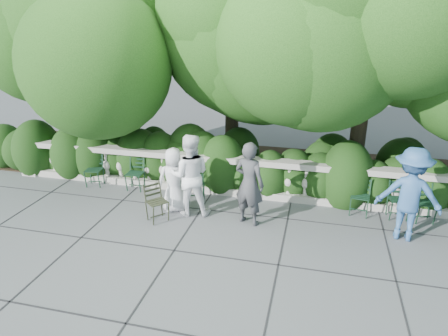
% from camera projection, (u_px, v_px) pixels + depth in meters
% --- Properties ---
extents(ground, '(90.00, 90.00, 0.00)m').
position_uv_depth(ground, '(213.00, 228.00, 8.44)').
color(ground, '#4F5257').
rests_on(ground, ground).
extents(balustrade, '(12.00, 0.44, 1.00)m').
position_uv_depth(balustrade, '(232.00, 176.00, 9.90)').
color(balustrade, '#9E998E').
rests_on(balustrade, ground).
extents(shrub_hedge, '(15.00, 2.60, 1.70)m').
position_uv_depth(shrub_hedge, '(241.00, 176.00, 11.16)').
color(shrub_hedge, black).
rests_on(shrub_hedge, ground).
extents(tree_canopy, '(15.04, 6.52, 6.78)m').
position_uv_depth(tree_canopy, '(273.00, 27.00, 9.77)').
color(tree_canopy, '#3F3023').
rests_on(tree_canopy, ground).
extents(chair_a, '(0.51, 0.54, 0.84)m').
position_uv_depth(chair_a, '(94.00, 188.00, 10.44)').
color(chair_a, black).
rests_on(chair_a, ground).
extents(chair_b, '(0.46, 0.50, 0.84)m').
position_uv_depth(chair_b, '(134.00, 192.00, 10.20)').
color(chair_b, black).
rests_on(chair_b, ground).
extents(chair_c, '(0.58, 0.61, 0.84)m').
position_uv_depth(chair_c, '(197.00, 202.00, 9.63)').
color(chair_c, black).
rests_on(chair_c, ground).
extents(chair_d, '(0.50, 0.53, 0.84)m').
position_uv_depth(chair_d, '(357.00, 217.00, 8.92)').
color(chair_d, black).
rests_on(chair_d, ground).
extents(chair_e, '(0.52, 0.55, 0.84)m').
position_uv_depth(chair_e, '(424.00, 224.00, 8.61)').
color(chair_e, black).
rests_on(chair_e, ground).
extents(chair_f, '(0.49, 0.53, 0.84)m').
position_uv_depth(chair_f, '(398.00, 221.00, 8.76)').
color(chair_f, black).
rests_on(chair_f, ground).
extents(chair_weathered, '(0.65, 0.65, 0.84)m').
position_uv_depth(chair_weathered, '(161.00, 223.00, 8.67)').
color(chair_weathered, black).
rests_on(chair_weathered, ground).
extents(person_businessman, '(0.84, 0.67, 1.50)m').
position_uv_depth(person_businessman, '(174.00, 180.00, 8.98)').
color(person_businessman, silver).
rests_on(person_businessman, ground).
extents(person_woman_grey, '(0.78, 0.64, 1.83)m').
position_uv_depth(person_woman_grey, '(249.00, 184.00, 8.37)').
color(person_woman_grey, '#38393D').
rests_on(person_woman_grey, ground).
extents(person_casual_man, '(1.04, 0.89, 1.86)m').
position_uv_depth(person_casual_man, '(190.00, 175.00, 8.77)').
color(person_casual_man, white).
rests_on(person_casual_man, ground).
extents(person_older_blue, '(1.33, 0.89, 1.91)m').
position_uv_depth(person_older_blue, '(409.00, 194.00, 7.77)').
color(person_older_blue, '#2E568A').
rests_on(person_older_blue, ground).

